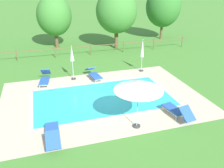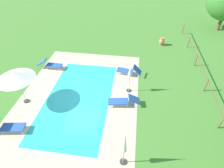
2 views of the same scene
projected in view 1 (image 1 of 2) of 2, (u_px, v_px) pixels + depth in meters
name	position (u px, v px, depth m)	size (l,w,h in m)	color
ground_plane	(103.00, 98.00, 14.20)	(160.00, 160.00, 0.00)	#478433
pool_deck_paving	(103.00, 98.00, 14.20)	(11.75, 8.05, 0.01)	beige
swimming_pool_water	(103.00, 98.00, 14.20)	(8.00, 4.31, 0.01)	#2DB7C6
pool_coping_rim	(103.00, 98.00, 14.20)	(8.48, 4.79, 0.01)	beige
sun_lounger_north_near_steps	(45.00, 78.00, 15.98)	(0.92, 2.01, 0.91)	#2856A8
sun_lounger_north_mid	(177.00, 111.00, 12.12)	(0.90, 2.06, 0.85)	#2856A8
sun_lounger_north_far	(94.00, 74.00, 16.77)	(0.90, 2.13, 0.74)	#2856A8
sun_lounger_north_end	(52.00, 133.00, 10.35)	(0.64, 2.05, 0.78)	#2856A8
patio_umbrella_open_foreground	(139.00, 86.00, 10.57)	(2.27, 2.27, 2.44)	#383838
patio_umbrella_closed_row_west	(142.00, 51.00, 17.61)	(0.32, 0.32, 2.49)	#383838
patio_umbrella_closed_row_mid_west	(72.00, 57.00, 16.11)	(0.32, 0.32, 2.43)	#383838
perimeter_fence	(73.00, 49.00, 21.41)	(22.61, 0.08, 1.05)	brown
tree_far_west	(54.00, 16.00, 23.21)	(3.39, 3.39, 5.17)	brown
tree_west_mid	(163.00, 7.00, 26.51)	(3.88, 3.88, 5.87)	brown
tree_east_mid	(116.00, 11.00, 22.66)	(3.94, 3.94, 5.74)	brown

